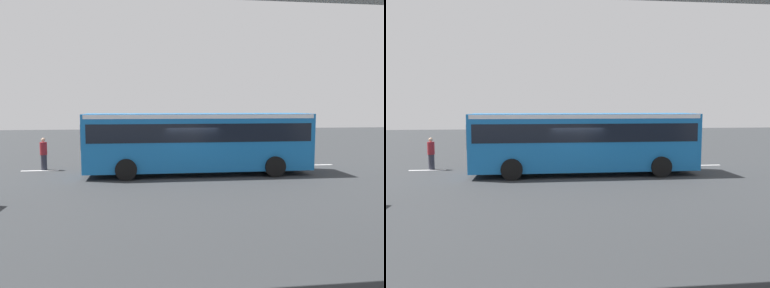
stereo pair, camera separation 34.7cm
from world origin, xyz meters
The scene contains 9 objects.
ground centered at (0.00, 0.00, 0.00)m, with size 80.00×80.00×0.00m, color #2D3033.
city_bus centered at (-0.50, -0.35, 1.88)m, with size 11.54×2.85×3.15m.
pedestrian centered at (7.82, -2.72, 0.89)m, with size 0.38×0.38×1.79m.
traffic_sign centered at (5.67, -4.54, 1.89)m, with size 0.08×0.60×2.80m.
lane_dash_leftmost centered at (-8.00, -2.51, 0.00)m, with size 2.00×0.20×0.01m, color silver.
lane_dash_left centered at (-4.00, -2.51, 0.00)m, with size 2.00×0.20×0.01m, color silver.
lane_dash_centre centered at (0.00, -2.51, 0.00)m, with size 2.00×0.20×0.01m, color silver.
lane_dash_right centered at (4.00, -2.51, 0.00)m, with size 2.00×0.20×0.01m, color silver.
lane_dash_rightmost centered at (8.00, -2.51, 0.00)m, with size 2.00×0.20×0.01m, color silver.
Camera 2 is at (2.03, 19.22, 3.54)m, focal length 35.84 mm.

